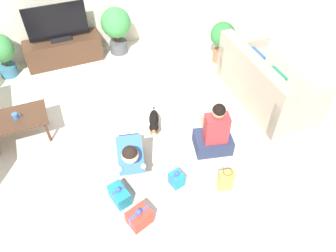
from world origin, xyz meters
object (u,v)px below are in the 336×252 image
Objects in this scene: potted_plant_back_right at (116,26)px; tv at (57,25)px; mug at (15,116)px; sofa_right at (265,83)px; person_kneeling at (130,154)px; gift_bag_a at (226,180)px; coffee_table at (16,120)px; potted_plant_corner_right at (222,38)px; gift_box_a at (177,179)px; potted_plant_back_left at (1,52)px; dog at (154,121)px; gift_box_c at (139,217)px; person_sitting at (214,134)px; gift_box_b at (119,195)px; tv_console at (64,51)px.

tv is at bearing 177.25° from potted_plant_back_right.
mug is (-1.95, -1.74, -0.10)m from potted_plant_back_right.
person_kneeling is at bearing 104.59° from sofa_right.
gift_bag_a is at bearing -22.24° from person_kneeling.
coffee_table is 3.77m from potted_plant_corner_right.
tv is 4.17× the size of gift_box_a.
gift_bag_a is at bearing -55.52° from potted_plant_back_left.
potted_plant_back_right is 2.34m from dog.
gift_box_c is at bearing -58.53° from coffee_table.
sofa_right is 2.29× the size of potted_plant_corner_right.
person_sitting reaches higher than mug.
sofa_right is 7.06× the size of gift_box_a.
tv is 2.61m from dog.
potted_plant_back_left is at bearing 109.48° from gift_box_b.
gift_box_b is (-0.82, -0.98, -0.10)m from dog.
mug reaches higher than gift_box_a.
mug is (0.02, -0.02, 0.10)m from coffee_table.
sofa_right reaches higher than person_kneeling.
gift_box_a is 2.13× the size of mug.
coffee_table is 2.56× the size of gift_box_b.
coffee_table is 7.19× the size of mug.
dog is at bearing 60.48° from person_kneeling.
potted_plant_back_right reaches higher than tv_console.
tv_console is 1.30× the size of tv.
sofa_right is 1.98× the size of potted_plant_back_right.
sofa_right is 4.56m from potted_plant_back_left.
potted_plant_corner_right is 2.95m from gift_bag_a.
person_kneeling is 0.81m from dog.
person_sitting is 2.70× the size of gift_box_c.
gift_box_c is 1.19m from gift_bag_a.
tv_console reaches higher than gift_box_c.
gift_box_a is at bearing -75.22° from tv_console.
tv is 1.08m from potted_plant_back_left.
gift_bag_a is (2.39, -1.91, -0.19)m from coffee_table.
sofa_right is 2.24× the size of potted_plant_back_left.
gift_box_a is (-0.15, -3.34, -0.46)m from potted_plant_back_right.
potted_plant_back_right is at bearing -2.75° from tv.
potted_plant_back_left is at bearing -35.57° from person_sitting.
sofa_right reaches higher than coffee_table.
tv_console is 1.54× the size of person_sitting.
gift_box_b is at bearing -56.33° from mug.
potted_plant_back_left is 3.88m from gift_box_a.
potted_plant_corner_right is 6.55× the size of mug.
person_sitting is 1.54m from gift_box_b.
dog is at bearing -17.54° from coffee_table.
potted_plant_corner_right is at bearing 6.72° from sofa_right.
tv_console is 2.55m from dog.
gift_box_b is (1.17, -3.30, -0.39)m from potted_plant_back_left.
gift_bag_a is (-1.46, -1.37, -0.14)m from sofa_right.
potted_plant_corner_right is at bearing -20.93° from tv.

